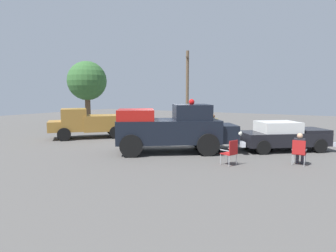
# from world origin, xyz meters

# --- Properties ---
(ground_plane) EXTENTS (60.00, 60.00, 0.00)m
(ground_plane) POSITION_xyz_m (0.00, 0.00, 0.00)
(ground_plane) COLOR #514F4C
(vintage_fire_truck) EXTENTS (6.13, 5.17, 2.59)m
(vintage_fire_truck) POSITION_xyz_m (0.73, -0.36, 1.20)
(vintage_fire_truck) COLOR black
(vintage_fire_truck) RESTS_ON ground
(classic_hot_rod) EXTENTS (4.58, 4.13, 1.46)m
(classic_hot_rod) POSITION_xyz_m (5.37, 2.81, 0.75)
(classic_hot_rod) COLOR black
(classic_hot_rod) RESTS_ON ground
(parked_pickup) EXTENTS (4.56, 4.76, 1.90)m
(parked_pickup) POSITION_xyz_m (-6.26, 1.02, 0.99)
(parked_pickup) COLOR black
(parked_pickup) RESTS_ON ground
(lawn_chair_near_truck) EXTENTS (0.53, 0.51, 1.02)m
(lawn_chair_near_truck) POSITION_xyz_m (6.38, -0.19, 0.59)
(lawn_chair_near_truck) COLOR #B7BABF
(lawn_chair_near_truck) RESTS_ON ground
(lawn_chair_by_car) EXTENTS (0.67, 0.67, 1.02)m
(lawn_chair_by_car) POSITION_xyz_m (-1.26, 2.13, 0.59)
(lawn_chair_by_car) COLOR #B7BABF
(lawn_chair_by_car) RESTS_ON ground
(lawn_chair_spare) EXTENTS (0.65, 0.65, 1.02)m
(lawn_chair_spare) POSITION_xyz_m (4.03, -1.56, 0.59)
(lawn_chair_spare) COLOR #B7BABF
(lawn_chair_spare) RESTS_ON ground
(spectator_seated) EXTENTS (0.41, 0.55, 1.29)m
(spectator_seated) POSITION_xyz_m (6.38, -0.06, 0.70)
(spectator_seated) COLOR #383842
(spectator_seated) RESTS_ON ground
(spectator_standing) EXTENTS (0.56, 0.49, 1.68)m
(spectator_standing) POSITION_xyz_m (1.48, 3.09, 0.96)
(spectator_standing) COLOR #2D334C
(spectator_standing) RESTS_ON ground
(oak_tree_left) EXTENTS (3.44, 3.44, 5.71)m
(oak_tree_left) POSITION_xyz_m (-11.62, 6.34, 3.95)
(oak_tree_left) COLOR brown
(oak_tree_left) RESTS_ON ground
(utility_pole) EXTENTS (0.70, 1.64, 6.53)m
(utility_pole) POSITION_xyz_m (-3.72, 10.37, 3.41)
(utility_pole) COLOR brown
(utility_pole) RESTS_ON ground
(traffic_cone) EXTENTS (0.40, 0.40, 0.64)m
(traffic_cone) POSITION_xyz_m (-0.71, 3.48, 0.31)
(traffic_cone) COLOR orange
(traffic_cone) RESTS_ON ground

